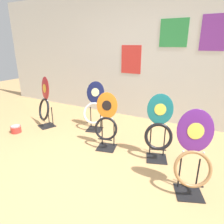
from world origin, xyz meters
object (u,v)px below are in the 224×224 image
object	(u,v)px
toilet_seat_display_teal_sax	(159,131)
paint_can	(16,129)
toilet_seat_display_crimson_swirl	(45,104)
toilet_seat_display_purple_note	(193,156)
toilet_seat_display_orange_sun	(106,124)
toilet_seat_display_navy_moon	(94,109)

from	to	relation	value
toilet_seat_display_teal_sax	paint_can	xyz separation A→B (m)	(-2.54, -0.37, -0.36)
toilet_seat_display_crimson_swirl	toilet_seat_display_purple_note	bearing A→B (deg)	-12.38
toilet_seat_display_orange_sun	toilet_seat_display_teal_sax	bearing A→B (deg)	4.74
toilet_seat_display_teal_sax	toilet_seat_display_purple_note	size ratio (longest dim) A/B	1.00
toilet_seat_display_purple_note	toilet_seat_display_orange_sun	world-z (taller)	toilet_seat_display_purple_note
toilet_seat_display_crimson_swirl	toilet_seat_display_navy_moon	world-z (taller)	toilet_seat_display_crimson_swirl
toilet_seat_display_navy_moon	paint_can	bearing A→B (deg)	-145.59
toilet_seat_display_orange_sun	toilet_seat_display_crimson_swirl	bearing A→B (deg)	173.00
toilet_seat_display_crimson_swirl	paint_can	size ratio (longest dim) A/B	5.35
toilet_seat_display_teal_sax	toilet_seat_display_purple_note	world-z (taller)	toilet_seat_display_purple_note
toilet_seat_display_crimson_swirl	toilet_seat_display_orange_sun	xyz separation A→B (m)	(1.48, -0.18, -0.05)
toilet_seat_display_teal_sax	toilet_seat_display_orange_sun	distance (m)	0.79
toilet_seat_display_crimson_swirl	toilet_seat_display_purple_note	world-z (taller)	toilet_seat_display_crimson_swirl
toilet_seat_display_teal_sax	paint_can	world-z (taller)	toilet_seat_display_teal_sax
toilet_seat_display_orange_sun	paint_can	bearing A→B (deg)	-170.03
toilet_seat_display_purple_note	toilet_seat_display_navy_moon	size ratio (longest dim) A/B	1.05
paint_can	toilet_seat_display_orange_sun	bearing A→B (deg)	9.97
toilet_seat_display_navy_moon	paint_can	world-z (taller)	toilet_seat_display_navy_moon
toilet_seat_display_purple_note	paint_can	world-z (taller)	toilet_seat_display_purple_note
toilet_seat_display_crimson_swirl	toilet_seat_display_navy_moon	size ratio (longest dim) A/B	1.09
toilet_seat_display_crimson_swirl	paint_can	world-z (taller)	toilet_seat_display_crimson_swirl
toilet_seat_display_crimson_swirl	toilet_seat_display_purple_note	size ratio (longest dim) A/B	1.04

